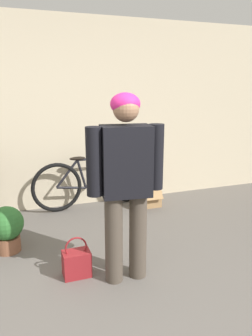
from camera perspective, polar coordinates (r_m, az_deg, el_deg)
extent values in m
cube|color=beige|center=(4.59, -12.05, 8.98)|extent=(8.00, 0.06, 2.60)
cube|color=white|center=(4.84, -4.97, -1.97)|extent=(0.08, 0.01, 0.12)
cylinder|color=#4C4238|center=(2.91, -2.14, -12.33)|extent=(0.16, 0.16, 0.79)
cylinder|color=#4C4238|center=(2.97, 2.08, -11.67)|extent=(0.16, 0.16, 0.79)
cube|color=black|center=(2.71, 0.00, 1.22)|extent=(0.44, 0.30, 0.59)
cylinder|color=black|center=(2.63, -5.57, 1.08)|extent=(0.13, 0.13, 0.56)
cylinder|color=black|center=(2.80, 5.21, 1.93)|extent=(0.13, 0.13, 0.56)
sphere|color=#A37556|center=(2.64, 0.00, 10.27)|extent=(0.21, 0.21, 0.21)
ellipsoid|color=#EA2884|center=(2.66, -0.12, 11.10)|extent=(0.25, 0.22, 0.18)
torus|color=black|center=(4.55, -11.96, -3.36)|extent=(0.69, 0.08, 0.69)
torus|color=black|center=(4.84, 0.56, -1.99)|extent=(0.69, 0.08, 0.69)
cylinder|color=black|center=(4.60, -9.45, -3.40)|extent=(0.41, 0.05, 0.09)
cylinder|color=black|center=(4.53, -10.22, -0.98)|extent=(0.33, 0.05, 0.38)
cylinder|color=black|center=(4.58, -7.72, -1.05)|extent=(0.14, 0.04, 0.42)
cylinder|color=black|center=(4.67, -3.91, -0.77)|extent=(0.56, 0.06, 0.43)
cylinder|color=black|center=(4.60, -4.59, 1.65)|extent=(0.64, 0.06, 0.05)
cylinder|color=black|center=(4.77, -0.14, -0.09)|extent=(0.16, 0.04, 0.36)
cylinder|color=black|center=(4.71, -0.64, 2.25)|extent=(0.07, 0.04, 0.08)
cylinder|color=black|center=(4.71, -0.42, 2.62)|extent=(0.04, 0.46, 0.02)
ellipsoid|color=black|center=(4.51, -8.47, 1.66)|extent=(0.22, 0.09, 0.05)
cube|color=maroon|center=(3.13, -8.59, -16.15)|extent=(0.25, 0.17, 0.24)
torus|color=maroon|center=(3.05, -8.70, -13.52)|extent=(0.20, 0.02, 0.20)
cube|color=#A87F51|center=(4.79, 3.37, -5.01)|extent=(0.36, 0.37, 0.24)
cube|color=#A87F51|center=(4.59, 4.31, -4.44)|extent=(0.34, 0.13, 0.17)
cylinder|color=brown|center=(3.72, -19.82, -12.32)|extent=(0.25, 0.25, 0.16)
sphere|color=#2D6B2D|center=(3.63, -20.12, -9.02)|extent=(0.35, 0.35, 0.35)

